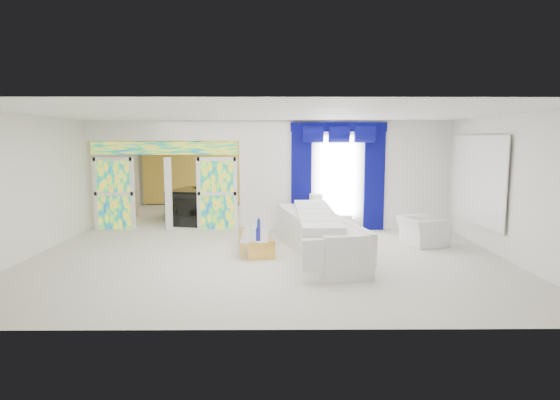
{
  "coord_description": "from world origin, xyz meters",
  "views": [
    {
      "loc": [
        0.22,
        -11.86,
        2.48
      ],
      "look_at": [
        0.3,
        -1.2,
        1.1
      ],
      "focal_mm": 29.98,
      "sensor_mm": 36.0,
      "label": 1
    }
  ],
  "objects_px": {
    "console_table": "(327,223)",
    "armchair": "(422,231)",
    "coffee_table": "(256,242)",
    "grand_piano": "(197,203)",
    "white_sofa": "(317,235)"
  },
  "relations": [
    {
      "from": "coffee_table",
      "to": "armchair",
      "type": "xyz_separation_m",
      "value": [
        3.93,
        0.57,
        0.14
      ]
    },
    {
      "from": "white_sofa",
      "to": "armchair",
      "type": "height_order",
      "value": "white_sofa"
    },
    {
      "from": "console_table",
      "to": "grand_piano",
      "type": "relative_size",
      "value": 0.73
    },
    {
      "from": "white_sofa",
      "to": "grand_piano",
      "type": "height_order",
      "value": "grand_piano"
    },
    {
      "from": "white_sofa",
      "to": "grand_piano",
      "type": "bearing_deg",
      "value": 113.99
    },
    {
      "from": "grand_piano",
      "to": "console_table",
      "type": "bearing_deg",
      "value": -17.69
    },
    {
      "from": "coffee_table",
      "to": "armchair",
      "type": "relative_size",
      "value": 1.69
    },
    {
      "from": "armchair",
      "to": "grand_piano",
      "type": "xyz_separation_m",
      "value": [
        -6.01,
        4.02,
        0.13
      ]
    },
    {
      "from": "armchair",
      "to": "white_sofa",
      "type": "bearing_deg",
      "value": 94.19
    },
    {
      "from": "white_sofa",
      "to": "grand_piano",
      "type": "xyz_separation_m",
      "value": [
        -3.43,
        4.89,
        0.05
      ]
    },
    {
      "from": "grand_piano",
      "to": "white_sofa",
      "type": "bearing_deg",
      "value": -42.01
    },
    {
      "from": "white_sofa",
      "to": "armchair",
      "type": "relative_size",
      "value": 4.21
    },
    {
      "from": "console_table",
      "to": "armchair",
      "type": "relative_size",
      "value": 1.29
    },
    {
      "from": "coffee_table",
      "to": "grand_piano",
      "type": "distance_m",
      "value": 5.04
    },
    {
      "from": "console_table",
      "to": "grand_piano",
      "type": "xyz_separation_m",
      "value": [
        -3.93,
        2.32,
        0.24
      ]
    }
  ]
}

